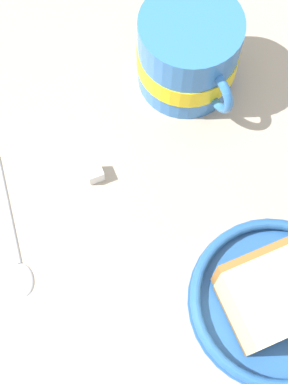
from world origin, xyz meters
TOP-DOWN VIEW (x-y plane):
  - ground_plane at (0.00, 0.00)cm, footprint 151.65×151.65cm
  - small_plate at (-11.71, 3.72)cm, footprint 14.79×14.79cm
  - cake_slice at (-11.52, 3.52)cm, footprint 11.01×10.97cm
  - tea_mug at (2.92, -14.71)cm, footprint 10.69×9.65cm
  - teaspoon at (10.82, 7.79)cm, footprint 9.21×11.72cm
  - sugar_cube at (7.23, -1.63)cm, footprint 2.10×2.10cm

SIDE VIEW (x-z plane):
  - ground_plane at x=0.00cm, z-range -3.90..0.00cm
  - teaspoon at x=10.82cm, z-range -0.05..0.75cm
  - sugar_cube at x=7.23cm, z-range 0.00..1.49cm
  - small_plate at x=-11.71cm, z-range -0.01..1.53cm
  - cake_slice at x=-11.52cm, z-range 0.63..6.25cm
  - tea_mug at x=2.92cm, z-range -0.07..8.65cm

